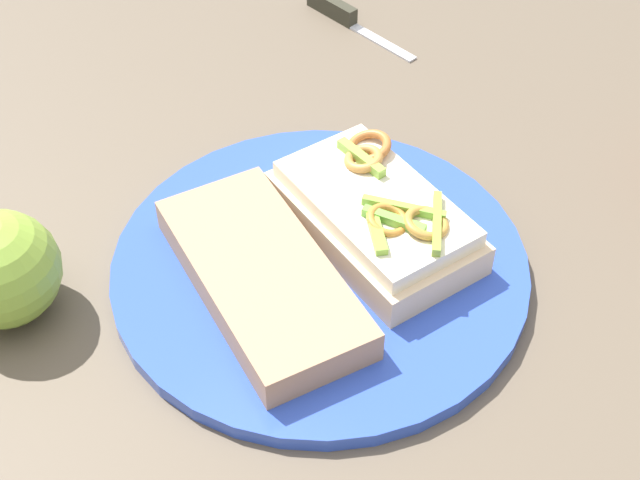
{
  "coord_description": "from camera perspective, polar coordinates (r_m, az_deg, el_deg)",
  "views": [
    {
      "loc": [
        -0.23,
        0.36,
        0.46
      ],
      "look_at": [
        0.0,
        0.0,
        0.03
      ],
      "focal_mm": 50.95,
      "sensor_mm": 36.0,
      "label": 1
    }
  ],
  "objects": [
    {
      "name": "ground_plane",
      "position": [
        0.63,
        -0.0,
        -2.02
      ],
      "size": [
        2.0,
        2.0,
        0.0
      ],
      "primitive_type": "plane",
      "color": "brown",
      "rests_on": "ground"
    },
    {
      "name": "plate",
      "position": [
        0.63,
        -0.0,
        -1.66
      ],
      "size": [
        0.29,
        0.29,
        0.01
      ],
      "primitive_type": "cylinder",
      "color": "blue",
      "rests_on": "ground_plane"
    },
    {
      "name": "sandwich",
      "position": [
        0.63,
        3.5,
        1.62
      ],
      "size": [
        0.17,
        0.14,
        0.05
      ],
      "rotation": [
        0.0,
        0.0,
        2.73
      ],
      "color": "beige",
      "rests_on": "plate"
    },
    {
      "name": "bread_slice_side",
      "position": [
        0.6,
        -3.64,
        -2.3
      ],
      "size": [
        0.19,
        0.16,
        0.02
      ],
      "primitive_type": "cube",
      "rotation": [
        0.0,
        0.0,
        2.62
      ],
      "color": "tan",
      "rests_on": "plate"
    },
    {
      "name": "apple_2",
      "position": [
        0.62,
        -19.43,
        -1.74
      ],
      "size": [
        0.11,
        0.11,
        0.08
      ],
      "primitive_type": "sphere",
      "rotation": [
        0.0,
        0.0,
        0.69
      ],
      "color": "#85AB38",
      "rests_on": "ground_plane"
    },
    {
      "name": "knife",
      "position": [
        0.88,
        1.42,
        13.99
      ],
      "size": [
        0.13,
        0.04,
        0.02
      ],
      "rotation": [
        0.0,
        0.0,
        2.88
      ],
      "color": "silver",
      "rests_on": "ground_plane"
    }
  ]
}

